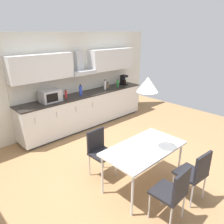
# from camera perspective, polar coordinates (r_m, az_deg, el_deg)

# --- Properties ---
(ground_plane) EXTENTS (8.64, 8.03, 0.02)m
(ground_plane) POSITION_cam_1_polar(r_m,az_deg,el_deg) (4.27, 4.33, -15.98)
(ground_plane) COLOR #9E754C
(wall_back) EXTENTS (6.91, 0.10, 2.51)m
(wall_back) POSITION_cam_1_polar(r_m,az_deg,el_deg) (5.77, -15.82, 6.96)
(wall_back) COLOR silver
(wall_back) RESTS_ON ground_plane
(kitchen_counter) EXTENTS (3.77, 0.64, 0.93)m
(kitchen_counter) POSITION_cam_1_polar(r_m,az_deg,el_deg) (6.11, -6.82, 0.65)
(kitchen_counter) COLOR #333333
(kitchen_counter) RESTS_ON ground_plane
(backsplash_tile) EXTENTS (3.75, 0.02, 0.48)m
(backsplash_tile) POSITION_cam_1_polar(r_m,az_deg,el_deg) (6.15, -8.75, 7.49)
(backsplash_tile) COLOR silver
(backsplash_tile) RESTS_ON kitchen_counter
(upper_wall_cabinets) EXTENTS (3.75, 0.40, 0.59)m
(upper_wall_cabinets) POSITION_cam_1_polar(r_m,az_deg,el_deg) (5.92, -8.15, 12.52)
(upper_wall_cabinets) COLOR silver
(microwave) EXTENTS (0.48, 0.35, 0.28)m
(microwave) POSITION_cam_1_polar(r_m,az_deg,el_deg) (5.41, -15.82, 4.08)
(microwave) COLOR #ADADB2
(microwave) RESTS_ON kitchen_counter
(coffee_maker) EXTENTS (0.18, 0.19, 0.30)m
(coffee_maker) POSITION_cam_1_polar(r_m,az_deg,el_deg) (6.93, 3.01, 8.39)
(coffee_maker) COLOR black
(coffee_maker) RESTS_ON kitchen_counter
(bottle_blue) EXTENTS (0.08, 0.08, 0.29)m
(bottle_blue) POSITION_cam_1_polar(r_m,az_deg,el_deg) (5.83, -8.21, 5.63)
(bottle_blue) COLOR blue
(bottle_blue) RESTS_ON kitchen_counter
(bottle_brown) EXTENTS (0.08, 0.08, 0.18)m
(bottle_brown) POSITION_cam_1_polar(r_m,az_deg,el_deg) (6.52, -1.22, 6.99)
(bottle_brown) COLOR brown
(bottle_brown) RESTS_ON kitchen_counter
(bottle_green) EXTENTS (0.06, 0.06, 0.23)m
(bottle_green) POSITION_cam_1_polar(r_m,az_deg,el_deg) (6.69, 1.49, 7.53)
(bottle_green) COLOR green
(bottle_green) RESTS_ON kitchen_counter
(bottle_red) EXTENTS (0.06, 0.06, 0.22)m
(bottle_red) POSITION_cam_1_polar(r_m,az_deg,el_deg) (5.64, -11.95, 4.59)
(bottle_red) COLOR red
(bottle_red) RESTS_ON kitchen_counter
(bottle_white) EXTENTS (0.07, 0.07, 0.29)m
(bottle_white) POSITION_cam_1_polar(r_m,az_deg,el_deg) (6.34, -1.85, 7.03)
(bottle_white) COLOR white
(bottle_white) RESTS_ON kitchen_counter
(dining_table) EXTENTS (1.38, 0.76, 0.75)m
(dining_table) POSITION_cam_1_polar(r_m,az_deg,el_deg) (3.65, 8.33, -9.83)
(dining_table) COLOR white
(dining_table) RESTS_ON ground_plane
(chair_near_right) EXTENTS (0.43, 0.43, 0.87)m
(chair_near_right) POSITION_cam_1_polar(r_m,az_deg,el_deg) (3.64, 20.98, -14.26)
(chair_near_right) COLOR black
(chair_near_right) RESTS_ON ground_plane
(chair_near_left) EXTENTS (0.41, 0.41, 0.87)m
(chair_near_left) POSITION_cam_1_polar(r_m,az_deg,el_deg) (3.19, 15.79, -19.08)
(chair_near_left) COLOR black
(chair_near_left) RESTS_ON ground_plane
(chair_far_left) EXTENTS (0.41, 0.41, 0.87)m
(chair_far_left) POSITION_cam_1_polar(r_m,az_deg,el_deg) (4.00, -3.31, -9.47)
(chair_far_left) COLOR black
(chair_far_left) RESTS_ON ground_plane
(pendant_lamp) EXTENTS (0.32, 0.32, 0.22)m
(pendant_lamp) POSITION_cam_1_polar(r_m,az_deg,el_deg) (3.25, 9.31, 7.11)
(pendant_lamp) COLOR silver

